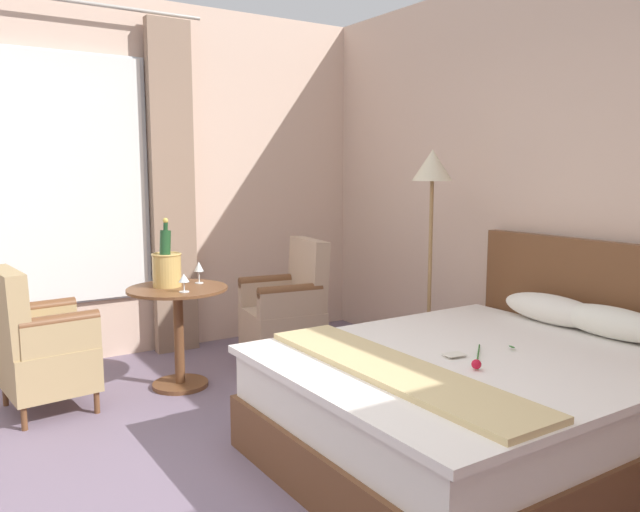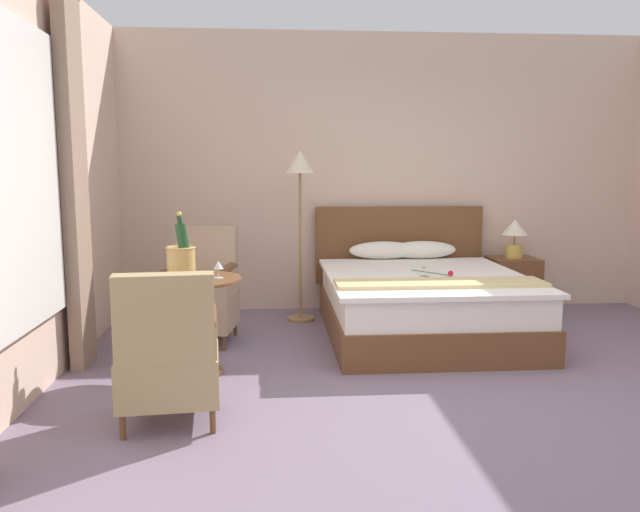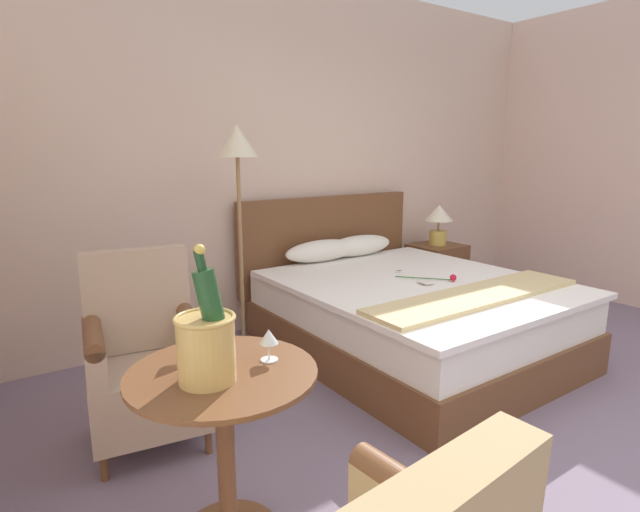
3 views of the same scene
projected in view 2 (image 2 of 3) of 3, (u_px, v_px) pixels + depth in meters
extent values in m
plane|color=slate|center=(457.00, 400.00, 4.08)|extent=(7.04, 7.04, 0.00)
cube|color=beige|center=(384.00, 173.00, 6.67)|extent=(5.65, 0.12, 2.90)
cube|color=white|center=(9.00, 177.00, 3.67)|extent=(0.02, 1.57, 1.94)
cube|color=white|center=(14.00, 177.00, 3.67)|extent=(0.02, 1.49, 1.90)
cube|color=#967963|center=(75.00, 187.00, 4.64)|extent=(0.10, 0.36, 2.74)
cube|color=brown|center=(422.00, 320.00, 5.65)|extent=(1.69, 2.08, 0.29)
cube|color=white|center=(423.00, 291.00, 5.61)|extent=(1.64, 2.02, 0.24)
cube|color=white|center=(425.00, 276.00, 5.54)|extent=(1.73, 1.96, 0.04)
cube|color=#DAC185|center=(440.00, 283.00, 5.02)|extent=(1.69, 0.38, 0.03)
cube|color=brown|center=(399.00, 245.00, 6.64)|extent=(1.78, 0.08, 0.81)
ellipsoid|color=white|center=(383.00, 250.00, 6.43)|extent=(0.71, 0.23, 0.19)
ellipsoid|color=white|center=(422.00, 250.00, 6.47)|extent=(0.71, 0.24, 0.20)
cylinder|color=#2D6628|center=(431.00, 273.00, 5.54)|extent=(0.28, 0.32, 0.01)
sphere|color=red|center=(451.00, 273.00, 5.39)|extent=(0.05, 0.05, 0.05)
ellipsoid|color=#33702D|center=(424.00, 267.00, 5.80)|extent=(0.05, 0.03, 0.01)
cube|color=white|center=(424.00, 274.00, 5.44)|extent=(0.09, 0.12, 0.00)
cube|color=brown|center=(512.00, 285.00, 6.52)|extent=(0.48, 0.44, 0.58)
sphere|color=olive|center=(536.00, 273.00, 6.52)|extent=(0.02, 0.02, 0.02)
cylinder|color=gold|center=(514.00, 251.00, 6.47)|extent=(0.17, 0.17, 0.14)
cylinder|color=olive|center=(514.00, 239.00, 6.45)|extent=(0.02, 0.02, 0.10)
cone|color=#EFE5C6|center=(515.00, 227.00, 6.43)|extent=(0.27, 0.27, 0.16)
cylinder|color=#9E7749|center=(301.00, 319.00, 6.23)|extent=(0.28, 0.28, 0.03)
cylinder|color=#9E7749|center=(300.00, 246.00, 6.13)|extent=(0.03, 0.03, 1.43)
cone|color=beige|center=(300.00, 161.00, 6.01)|extent=(0.28, 0.28, 0.22)
cylinder|color=brown|center=(196.00, 372.00, 4.60)|extent=(0.39, 0.39, 0.03)
cylinder|color=brown|center=(195.00, 328.00, 4.55)|extent=(0.07, 0.07, 0.70)
cylinder|color=brown|center=(193.00, 280.00, 4.50)|extent=(0.70, 0.70, 0.02)
cylinder|color=tan|center=(181.00, 264.00, 4.43)|extent=(0.20, 0.20, 0.23)
torus|color=tan|center=(181.00, 248.00, 4.42)|extent=(0.21, 0.21, 0.02)
cylinder|color=white|center=(181.00, 250.00, 4.42)|extent=(0.18, 0.18, 0.03)
cylinder|color=#1E4723|center=(183.00, 243.00, 4.40)|extent=(0.12, 0.10, 0.29)
cylinder|color=#193D1E|center=(179.00, 219.00, 4.39)|extent=(0.04, 0.04, 0.08)
sphere|color=gold|center=(179.00, 214.00, 4.39)|extent=(0.04, 0.04, 0.04)
cylinder|color=white|center=(219.00, 278.00, 4.49)|extent=(0.07, 0.07, 0.01)
cylinder|color=white|center=(219.00, 273.00, 4.49)|extent=(0.01, 0.01, 0.06)
cone|color=white|center=(218.00, 265.00, 4.48)|extent=(0.07, 0.07, 0.06)
cylinder|color=white|center=(187.00, 273.00, 4.68)|extent=(0.06, 0.06, 0.01)
cylinder|color=white|center=(187.00, 268.00, 4.68)|extent=(0.01, 0.01, 0.08)
cone|color=white|center=(187.00, 258.00, 4.66)|extent=(0.07, 0.07, 0.07)
cylinder|color=brown|center=(166.00, 342.00, 5.23)|extent=(0.04, 0.04, 0.13)
cylinder|color=brown|center=(224.00, 343.00, 5.19)|extent=(0.04, 0.04, 0.13)
cylinder|color=brown|center=(183.00, 327.00, 5.69)|extent=(0.04, 0.04, 0.13)
cylinder|color=brown|center=(235.00, 328.00, 5.65)|extent=(0.04, 0.04, 0.13)
cube|color=tan|center=(202.00, 310.00, 5.41)|extent=(0.64, 0.63, 0.32)
cube|color=tan|center=(207.00, 257.00, 5.57)|extent=(0.56, 0.23, 0.55)
cube|color=tan|center=(173.00, 281.00, 5.37)|extent=(0.17, 0.51, 0.19)
cylinder|color=brown|center=(173.00, 270.00, 5.36)|extent=(0.17, 0.51, 0.09)
cube|color=tan|center=(227.00, 282.00, 5.34)|extent=(0.17, 0.51, 0.19)
cylinder|color=brown|center=(227.00, 270.00, 5.32)|extent=(0.17, 0.51, 0.09)
cylinder|color=brown|center=(213.00, 394.00, 3.99)|extent=(0.04, 0.04, 0.15)
cylinder|color=brown|center=(132.00, 399.00, 3.91)|extent=(0.04, 0.04, 0.15)
cylinder|color=brown|center=(213.00, 421.00, 3.57)|extent=(0.04, 0.04, 0.15)
cylinder|color=brown|center=(123.00, 427.00, 3.49)|extent=(0.04, 0.04, 0.15)
cube|color=tan|center=(170.00, 375.00, 3.71)|extent=(0.62, 0.56, 0.28)
cube|color=tan|center=(165.00, 319.00, 3.45)|extent=(0.56, 0.18, 0.51)
cube|color=tan|center=(209.00, 333.00, 3.73)|extent=(0.13, 0.47, 0.20)
cylinder|color=brown|center=(209.00, 317.00, 3.72)|extent=(0.13, 0.47, 0.09)
cube|color=tan|center=(127.00, 337.00, 3.66)|extent=(0.13, 0.47, 0.20)
cylinder|color=brown|center=(126.00, 320.00, 3.64)|extent=(0.13, 0.47, 0.09)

